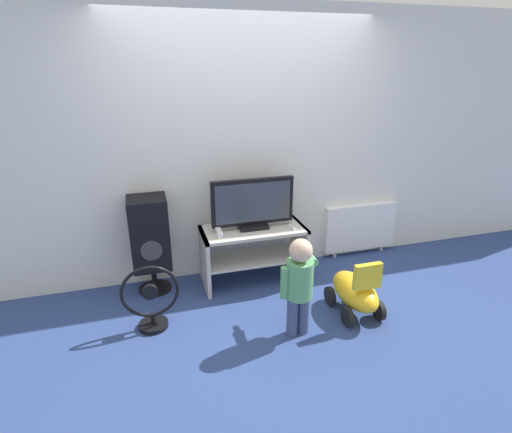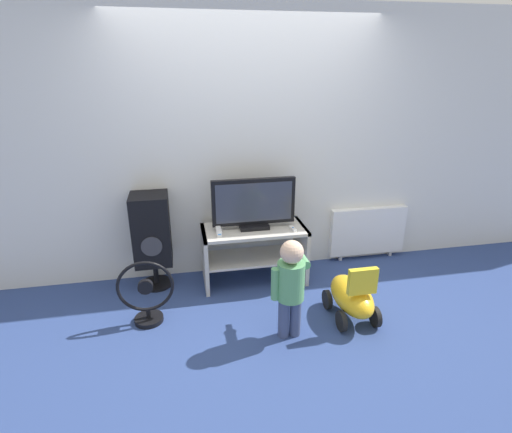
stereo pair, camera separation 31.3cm
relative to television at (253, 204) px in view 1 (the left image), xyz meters
name	(u,v)px [view 1 (the left image)]	position (x,y,z in m)	size (l,w,h in m)	color
ground_plane	(260,291)	(0.00, -0.26, -0.81)	(16.00, 16.00, 0.00)	navy
wall_back	(244,147)	(0.00, 0.29, 0.49)	(10.00, 0.06, 2.60)	silver
tv_stand	(253,247)	(0.00, -0.02, -0.44)	(1.01, 0.47, 0.57)	beige
television	(253,204)	(0.00, 0.00, 0.00)	(0.80, 0.20, 0.49)	black
game_console	(219,232)	(-0.35, -0.08, -0.21)	(0.05, 0.17, 0.06)	white
remote_primary	(292,227)	(0.36, -0.13, -0.23)	(0.05, 0.13, 0.03)	white
child	(299,279)	(0.11, -0.94, -0.32)	(0.32, 0.48, 0.84)	#3F4C72
speaker_tower	(150,235)	(-0.97, 0.08, -0.23)	(0.35, 0.34, 0.94)	black
floor_fan	(151,301)	(-1.02, -0.53, -0.55)	(0.47, 0.24, 0.57)	black
ride_on_toy	(355,291)	(0.70, -0.81, -0.60)	(0.34, 0.59, 0.56)	gold
radiator	(360,227)	(1.33, 0.22, -0.48)	(0.86, 0.08, 0.60)	white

